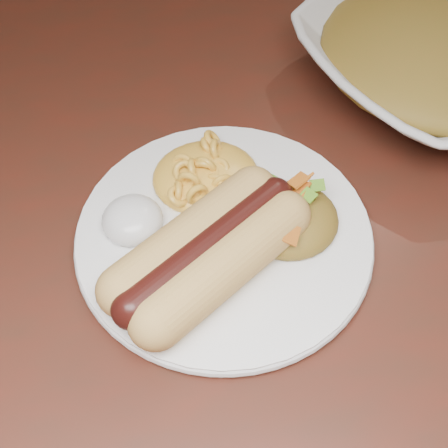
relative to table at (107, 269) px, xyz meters
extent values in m
cube|color=#471911|center=(0.00, 0.00, 0.07)|extent=(1.60, 0.90, 0.04)
cylinder|color=white|center=(0.11, -0.05, 0.10)|extent=(0.28, 0.28, 0.01)
cylinder|color=#D9B160|center=(0.09, -0.10, 0.13)|extent=(0.13, 0.11, 0.04)
cylinder|color=#D9B160|center=(0.09, -0.07, 0.13)|extent=(0.13, 0.11, 0.04)
cylinder|color=#41110F|center=(0.09, -0.08, 0.13)|extent=(0.14, 0.11, 0.03)
ellipsoid|color=yellow|center=(0.10, 0.01, 0.12)|extent=(0.12, 0.11, 0.04)
ellipsoid|color=white|center=(0.04, -0.03, 0.12)|extent=(0.06, 0.06, 0.03)
ellipsoid|color=#B45421|center=(0.16, -0.05, 0.12)|extent=(0.08, 0.08, 0.03)
imported|color=white|center=(0.35, 0.10, 0.12)|extent=(0.33, 0.33, 0.06)
ellipsoid|color=#B45421|center=(0.35, 0.10, 0.14)|extent=(0.28, 0.28, 0.06)
camera|label=1|loc=(0.05, -0.34, 0.52)|focal=50.00mm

